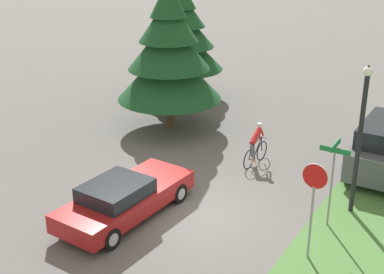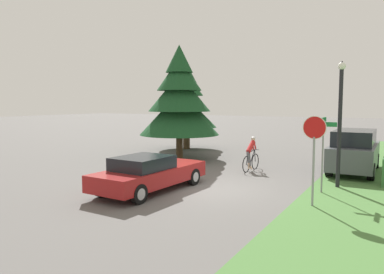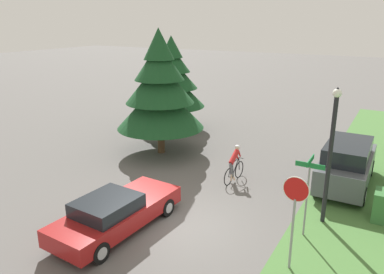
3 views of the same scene
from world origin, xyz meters
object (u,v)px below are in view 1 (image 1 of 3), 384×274
object	(u,v)px
sedan_left_lane	(124,198)
street_lamp	(361,131)
conifer_tall_far	(182,36)
conifer_tall_near	(169,54)
cyclist	(256,146)
stop_sign	(314,193)
street_name_sign	(333,169)

from	to	relation	value
sedan_left_lane	street_lamp	world-z (taller)	street_lamp
street_lamp	conifer_tall_far	xyz separation A→B (m)	(-10.86, 7.33, 0.45)
conifer_tall_near	conifer_tall_far	bearing A→B (deg)	115.15
cyclist	conifer_tall_near	distance (m)	5.68
stop_sign	conifer_tall_near	world-z (taller)	conifer_tall_near
sedan_left_lane	conifer_tall_near	world-z (taller)	conifer_tall_near
street_lamp	conifer_tall_near	world-z (taller)	conifer_tall_near
street_lamp	stop_sign	bearing A→B (deg)	-95.46
cyclist	street_name_sign	xyz separation A→B (m)	(3.70, -2.82, 1.10)
street_lamp	conifer_tall_near	distance (m)	9.47
sedan_left_lane	street_name_sign	xyz separation A→B (m)	(5.49, 2.80, 1.20)
cyclist	stop_sign	world-z (taller)	stop_sign
cyclist	street_name_sign	distance (m)	4.78
sedan_left_lane	conifer_tall_far	distance (m)	12.63
conifer_tall_near	cyclist	bearing A→B (deg)	-17.58
street_lamp	conifer_tall_far	bearing A→B (deg)	145.98
street_lamp	street_name_sign	bearing A→B (deg)	-107.35
conifer_tall_near	stop_sign	bearing A→B (deg)	-36.09
stop_sign	conifer_tall_far	bearing A→B (deg)	-41.87
stop_sign	conifer_tall_far	world-z (taller)	conifer_tall_far
street_lamp	conifer_tall_far	world-z (taller)	conifer_tall_far
street_lamp	cyclist	bearing A→B (deg)	158.15
stop_sign	conifer_tall_far	distance (m)	14.90
sedan_left_lane	cyclist	bearing A→B (deg)	-14.37
stop_sign	street_name_sign	distance (m)	1.92
street_name_sign	conifer_tall_far	size ratio (longest dim) A/B	0.46
conifer_tall_far	conifer_tall_near	bearing A→B (deg)	-64.85
sedan_left_lane	street_name_sign	bearing A→B (deg)	-59.71
conifer_tall_near	street_lamp	bearing A→B (deg)	-19.56
cyclist	conifer_tall_near	world-z (taller)	conifer_tall_near
cyclist	stop_sign	distance (m)	6.18
street_name_sign	conifer_tall_near	bearing A→B (deg)	152.96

